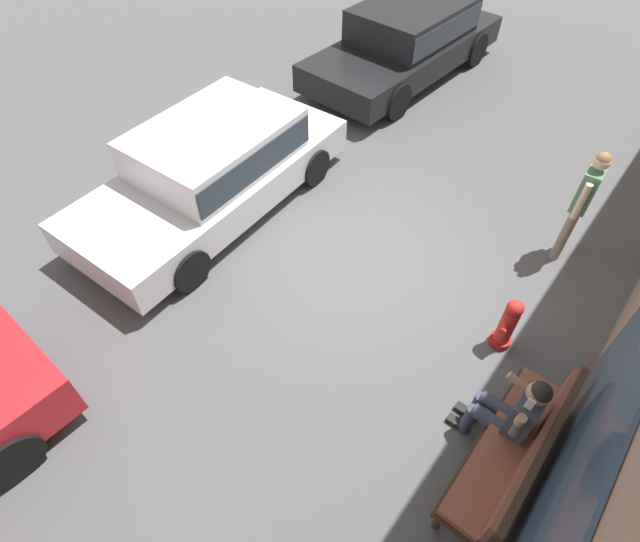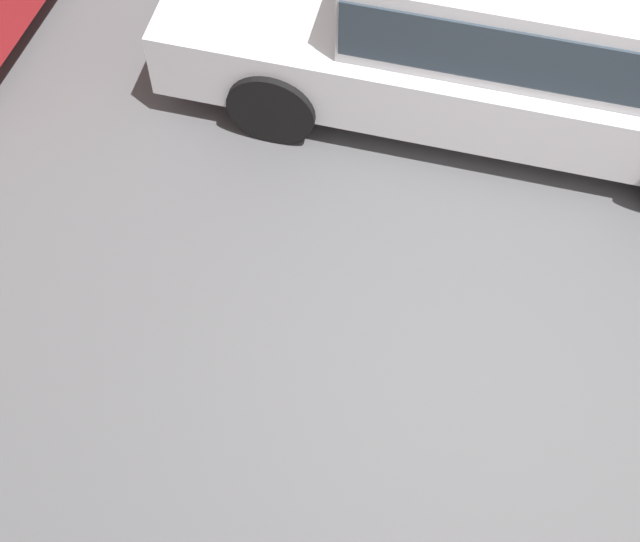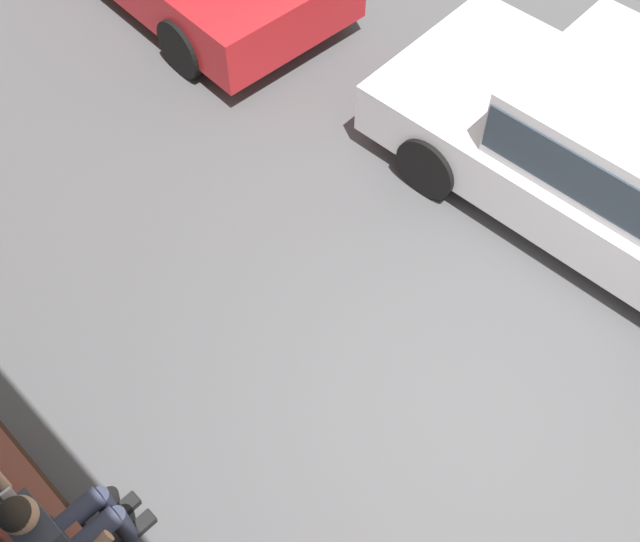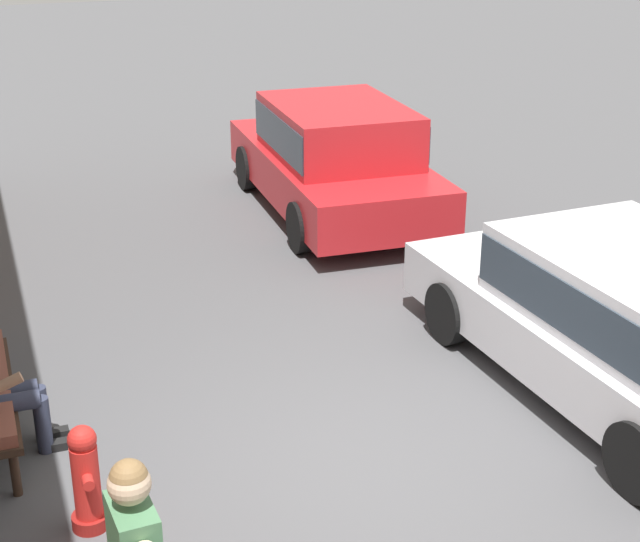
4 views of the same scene
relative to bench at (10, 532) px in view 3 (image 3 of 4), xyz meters
name	(u,v)px [view 3 (image 3 of 4)]	position (x,y,z in m)	size (l,w,h in m)	color
ground_plane	(472,422)	(-1.48, -2.90, -0.55)	(60.00, 60.00, 0.00)	#4C4C4F
bench	(10,532)	(0.00, 0.00, 0.00)	(1.92, 0.55, 0.98)	#332319
person_on_phone	(58,530)	(-0.26, -0.22, 0.13)	(0.73, 0.74, 1.31)	#2D3347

